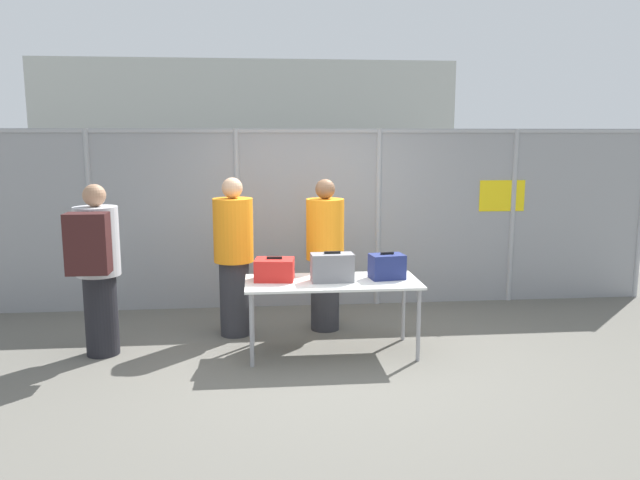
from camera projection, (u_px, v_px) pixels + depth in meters
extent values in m
plane|color=#605E56|center=(325.00, 358.00, 6.11)|extent=(120.00, 120.00, 0.00)
cylinder|color=#9EA0A5|center=(91.00, 222.00, 7.59)|extent=(0.07, 0.07, 2.24)
cylinder|color=#9EA0A5|center=(238.00, 220.00, 7.76)|extent=(0.07, 0.07, 2.24)
cylinder|color=#9EA0A5|center=(378.00, 218.00, 7.93)|extent=(0.07, 0.07, 2.24)
cylinder|color=#9EA0A5|center=(512.00, 216.00, 8.10)|extent=(0.07, 0.07, 2.24)
cube|color=gray|center=(309.00, 219.00, 7.84)|extent=(8.87, 0.01, 2.24)
cube|color=#9EA0A5|center=(308.00, 131.00, 7.66)|extent=(8.87, 0.04, 0.04)
cube|color=yellow|center=(502.00, 196.00, 8.03)|extent=(0.60, 0.01, 0.40)
cube|color=silver|center=(332.00, 282.00, 6.17)|extent=(1.72, 0.75, 0.02)
cylinder|color=#99999E|center=(252.00, 330.00, 5.84)|extent=(0.04, 0.04, 0.72)
cylinder|color=#99999E|center=(418.00, 325.00, 6.00)|extent=(0.04, 0.04, 0.72)
cylinder|color=#99999E|center=(252.00, 311.00, 6.46)|extent=(0.04, 0.04, 0.72)
cylinder|color=#99999E|center=(403.00, 307.00, 6.62)|extent=(0.04, 0.04, 0.72)
cube|color=red|center=(275.00, 270.00, 6.17)|extent=(0.41, 0.33, 0.21)
cube|color=black|center=(274.00, 258.00, 6.15)|extent=(0.15, 0.04, 0.02)
cube|color=slate|center=(332.00, 268.00, 6.11)|extent=(0.42, 0.22, 0.28)
cube|color=black|center=(332.00, 252.00, 6.09)|extent=(0.16, 0.03, 0.02)
cube|color=navy|center=(387.00, 267.00, 6.24)|extent=(0.36, 0.27, 0.25)
cube|color=black|center=(387.00, 253.00, 6.21)|extent=(0.14, 0.04, 0.02)
cylinder|color=black|center=(101.00, 315.00, 6.18)|extent=(0.32, 0.32, 0.81)
cylinder|color=#B2B2B7|center=(97.00, 241.00, 6.05)|extent=(0.42, 0.42, 0.67)
sphere|color=#A57A5B|center=(94.00, 195.00, 5.98)|extent=(0.22, 0.22, 0.22)
cube|color=#381919|center=(88.00, 244.00, 5.73)|extent=(0.38, 0.23, 0.57)
cylinder|color=#2D2D33|center=(325.00, 294.00, 6.98)|extent=(0.32, 0.32, 0.80)
cylinder|color=orange|center=(325.00, 229.00, 6.86)|extent=(0.42, 0.42, 0.67)
sphere|color=brown|center=(325.00, 189.00, 6.79)|extent=(0.22, 0.22, 0.22)
cylinder|color=#2D2D33|center=(235.00, 298.00, 6.79)|extent=(0.32, 0.32, 0.82)
cylinder|color=orange|center=(233.00, 230.00, 6.66)|extent=(0.43, 0.43, 0.68)
sphere|color=tan|center=(232.00, 188.00, 6.59)|extent=(0.22, 0.22, 0.22)
cube|color=#B2B2B7|center=(368.00, 253.00, 9.32)|extent=(3.36, 1.52, 0.53)
sphere|color=black|center=(336.00, 274.00, 8.48)|extent=(0.59, 0.59, 0.59)
sphere|color=black|center=(324.00, 252.00, 10.09)|extent=(0.59, 0.59, 0.59)
cylinder|color=#59595B|center=(216.00, 270.00, 9.13)|extent=(1.18, 0.06, 0.06)
cube|color=#B2B7B2|center=(249.00, 126.00, 30.38)|extent=(17.45, 9.66, 5.23)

